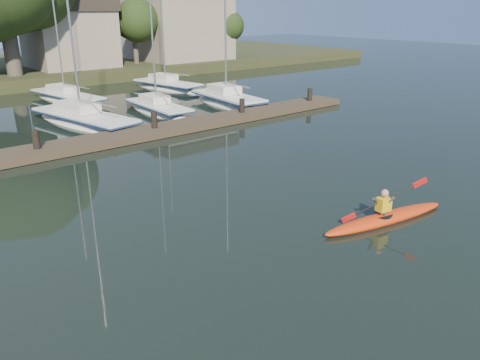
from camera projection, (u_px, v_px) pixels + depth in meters
ground at (319, 253)px, 12.80m from camera, size 160.00×160.00×0.00m
kayak at (385, 216)px, 14.61m from camera, size 4.89×1.55×1.55m
dock at (101, 141)px, 22.82m from camera, size 34.00×2.00×1.80m
sailboat_2 at (85, 128)px, 26.94m from camera, size 3.97×9.60×15.49m
sailboat_3 at (159, 115)px, 30.02m from camera, size 2.17×7.22×11.53m
sailboat_4 at (228, 107)px, 32.51m from camera, size 2.95×7.82×13.00m
sailboat_6 at (68, 103)px, 33.74m from camera, size 3.25×9.10×14.18m
sailboat_7 at (168, 91)px, 38.65m from camera, size 3.46×8.06×12.60m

